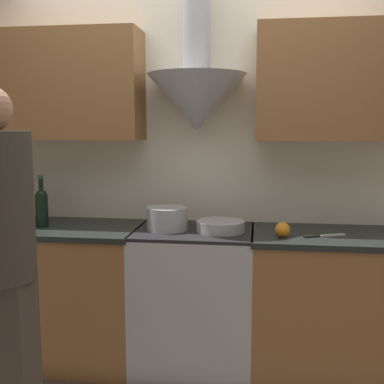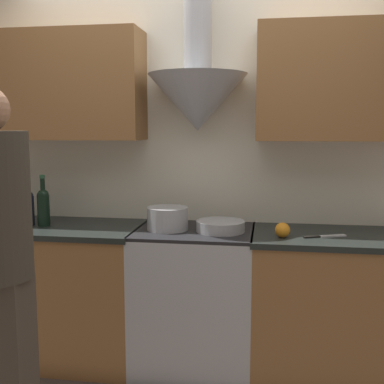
{
  "view_description": "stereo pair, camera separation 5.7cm",
  "coord_description": "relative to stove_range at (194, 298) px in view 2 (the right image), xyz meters",
  "views": [
    {
      "loc": [
        0.39,
        -2.58,
        1.53
      ],
      "look_at": [
        0.0,
        0.23,
        1.15
      ],
      "focal_mm": 45.0,
      "sensor_mm": 36.0,
      "label": 1
    },
    {
      "loc": [
        0.44,
        -2.57,
        1.53
      ],
      "look_at": [
        0.0,
        0.23,
        1.15
      ],
      "focal_mm": 45.0,
      "sensor_mm": 36.0,
      "label": 2
    }
  ],
  "objects": [
    {
      "name": "wall_back",
      "position": [
        -0.04,
        0.27,
        1.0
      ],
      "size": [
        8.4,
        0.62,
        2.6
      ],
      "color": "silver",
      "rests_on": "ground_plane"
    },
    {
      "name": "counter_left",
      "position": [
        -0.94,
        -0.0,
        -0.0
      ],
      "size": [
        1.18,
        0.62,
        0.9
      ],
      "color": "brown",
      "rests_on": "ground_plane"
    },
    {
      "name": "counter_right",
      "position": [
        0.82,
        -0.0,
        -0.0
      ],
      "size": [
        0.92,
        0.62,
        0.9
      ],
      "color": "brown",
      "rests_on": "ground_plane"
    },
    {
      "name": "stove_range",
      "position": [
        0.0,
        0.0,
        0.0
      ],
      "size": [
        0.73,
        0.6,
        0.9
      ],
      "color": "#A8AAAF",
      "rests_on": "ground_plane"
    },
    {
      "name": "wine_bottle_2",
      "position": [
        -1.27,
        -0.03,
        0.58
      ],
      "size": [
        0.07,
        0.07,
        0.34
      ],
      "color": "black",
      "rests_on": "counter_left"
    },
    {
      "name": "wine_bottle_3",
      "position": [
        -1.17,
        -0.04,
        0.58
      ],
      "size": [
        0.07,
        0.07,
        0.34
      ],
      "color": "black",
      "rests_on": "counter_left"
    },
    {
      "name": "wine_bottle_4",
      "position": [
        -1.09,
        -0.03,
        0.58
      ],
      "size": [
        0.08,
        0.08,
        0.34
      ],
      "color": "black",
      "rests_on": "counter_left"
    },
    {
      "name": "wine_bottle_5",
      "position": [
        -0.98,
        -0.03,
        0.58
      ],
      "size": [
        0.08,
        0.08,
        0.33
      ],
      "color": "black",
      "rests_on": "counter_left"
    },
    {
      "name": "stock_pot",
      "position": [
        -0.17,
        -0.03,
        0.52
      ],
      "size": [
        0.25,
        0.25,
        0.14
      ],
      "color": "#A8AAAF",
      "rests_on": "stove_range"
    },
    {
      "name": "mixing_bowl",
      "position": [
        0.17,
        -0.03,
        0.48
      ],
      "size": [
        0.3,
        0.3,
        0.07
      ],
      "color": "#A8AAAF",
      "rests_on": "stove_range"
    },
    {
      "name": "orange_fruit",
      "position": [
        0.53,
        -0.13,
        0.49
      ],
      "size": [
        0.09,
        0.09,
        0.09
      ],
      "color": "orange",
      "rests_on": "counter_right"
    },
    {
      "name": "chefs_knife",
      "position": [
        0.78,
        -0.08,
        0.45
      ],
      "size": [
        0.26,
        0.13,
        0.01
      ],
      "rotation": [
        0.0,
        0.0,
        0.39
      ],
      "color": "silver",
      "rests_on": "counter_right"
    }
  ]
}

